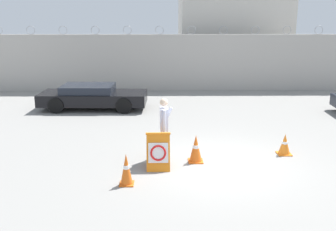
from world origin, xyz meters
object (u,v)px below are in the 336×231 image
at_px(traffic_cone_near, 285,144).
at_px(traffic_cone_mid, 126,169).
at_px(parked_car_front_coupe, 93,96).
at_px(barricade_sign, 158,151).
at_px(traffic_cone_far, 196,149).
at_px(security_guard, 164,125).

height_order(traffic_cone_near, traffic_cone_mid, traffic_cone_mid).
distance_m(traffic_cone_near, parked_car_front_coupe, 9.11).
bearing_deg(barricade_sign, traffic_cone_far, 22.78).
bearing_deg(traffic_cone_far, traffic_cone_mid, -140.78).
height_order(traffic_cone_mid, parked_car_front_coupe, parked_car_front_coupe).
height_order(barricade_sign, traffic_cone_far, barricade_sign).
height_order(security_guard, traffic_cone_far, security_guard).
distance_m(traffic_cone_mid, parked_car_front_coupe, 8.37).
height_order(traffic_cone_near, parked_car_front_coupe, parked_car_front_coupe).
distance_m(barricade_sign, traffic_cone_near, 3.95).
bearing_deg(barricade_sign, traffic_cone_near, 14.26).
xyz_separation_m(barricade_sign, traffic_cone_near, (3.81, 1.03, -0.18)).
relative_size(barricade_sign, parked_car_front_coupe, 0.21).
bearing_deg(traffic_cone_far, traffic_cone_near, 11.58).
xyz_separation_m(traffic_cone_mid, traffic_cone_far, (1.85, 1.51, -0.01)).
relative_size(security_guard, parked_car_front_coupe, 0.38).
bearing_deg(traffic_cone_mid, barricade_sign, 53.23).
distance_m(security_guard, traffic_cone_near, 3.73).
height_order(barricade_sign, traffic_cone_mid, barricade_sign).
xyz_separation_m(barricade_sign, traffic_cone_mid, (-0.78, -1.04, -0.10)).
bearing_deg(parked_car_front_coupe, barricade_sign, -65.01).
relative_size(barricade_sign, traffic_cone_near, 1.58).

